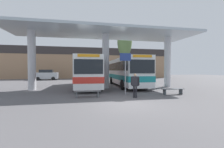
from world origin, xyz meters
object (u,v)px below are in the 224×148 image
(transit_bus_center_bay, at_px, (126,71))
(pedestrian_waiting, at_px, (135,83))
(waiting_bench_near_pillar, at_px, (87,93))
(waiting_bench_mid_platform, at_px, (173,90))
(transit_bus_left_bay, at_px, (87,71))
(parked_car_street, at_px, (46,75))
(info_sign_platform, at_px, (125,65))
(poplar_tree_behind_left, at_px, (125,41))

(transit_bus_center_bay, xyz_separation_m, pedestrian_waiting, (-1.59, -7.68, -0.80))
(transit_bus_center_bay, bearing_deg, waiting_bench_near_pillar, 56.08)
(waiting_bench_mid_platform, relative_size, pedestrian_waiting, 1.06)
(transit_bus_left_bay, xyz_separation_m, waiting_bench_near_pillar, (-0.22, -6.65, -1.44))
(waiting_bench_near_pillar, xyz_separation_m, parked_car_street, (-7.23, 20.65, 0.65))
(info_sign_platform, bearing_deg, parked_car_street, 117.16)
(transit_bus_left_bay, xyz_separation_m, waiting_bench_mid_platform, (6.44, -6.65, -1.45))
(transit_bus_left_bay, distance_m, parked_car_street, 15.87)
(info_sign_platform, relative_size, parked_car_street, 0.73)
(waiting_bench_mid_platform, bearing_deg, info_sign_platform, 168.77)
(transit_bus_center_bay, bearing_deg, parked_car_street, -47.64)
(waiting_bench_near_pillar, height_order, poplar_tree_behind_left, poplar_tree_behind_left)
(info_sign_platform, relative_size, pedestrian_waiting, 1.94)
(info_sign_platform, relative_size, poplar_tree_behind_left, 0.34)
(waiting_bench_near_pillar, bearing_deg, waiting_bench_mid_platform, 0.00)
(parked_car_street, bearing_deg, transit_bus_center_bay, -49.92)
(waiting_bench_mid_platform, relative_size, info_sign_platform, 0.55)
(waiting_bench_mid_platform, height_order, pedestrian_waiting, pedestrian_waiting)
(pedestrian_waiting, bearing_deg, poplar_tree_behind_left, 113.14)
(info_sign_platform, bearing_deg, waiting_bench_mid_platform, -11.23)
(transit_bus_center_bay, height_order, poplar_tree_behind_left, poplar_tree_behind_left)
(transit_bus_left_bay, distance_m, pedestrian_waiting, 8.04)
(transit_bus_left_bay, relative_size, parked_car_street, 2.44)
(transit_bus_center_bay, distance_m, waiting_bench_near_pillar, 8.58)
(transit_bus_center_bay, distance_m, pedestrian_waiting, 7.88)
(transit_bus_left_bay, bearing_deg, pedestrian_waiting, 112.94)
(waiting_bench_mid_platform, xyz_separation_m, parked_car_street, (-13.89, 20.65, 0.65))
(transit_bus_left_bay, relative_size, poplar_tree_behind_left, 1.13)
(transit_bus_left_bay, height_order, parked_car_street, transit_bus_left_bay)
(waiting_bench_mid_platform, height_order, parked_car_street, parked_car_street)
(waiting_bench_near_pillar, bearing_deg, poplar_tree_behind_left, 64.15)
(poplar_tree_behind_left, relative_size, parked_car_street, 2.15)
(info_sign_platform, distance_m, parked_car_street, 22.42)
(transit_bus_center_bay, distance_m, waiting_bench_mid_platform, 7.31)
(transit_bus_center_bay, xyz_separation_m, waiting_bench_near_pillar, (-4.84, -6.93, -1.47))
(transit_bus_center_bay, relative_size, parked_car_street, 2.45)
(info_sign_platform, bearing_deg, poplar_tree_behind_left, 74.17)
(info_sign_platform, height_order, pedestrian_waiting, info_sign_platform)
(waiting_bench_near_pillar, distance_m, parked_car_street, 21.88)
(transit_bus_left_bay, distance_m, waiting_bench_mid_platform, 9.37)
(poplar_tree_behind_left, bearing_deg, waiting_bench_near_pillar, -115.85)
(pedestrian_waiting, bearing_deg, info_sign_platform, 136.44)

